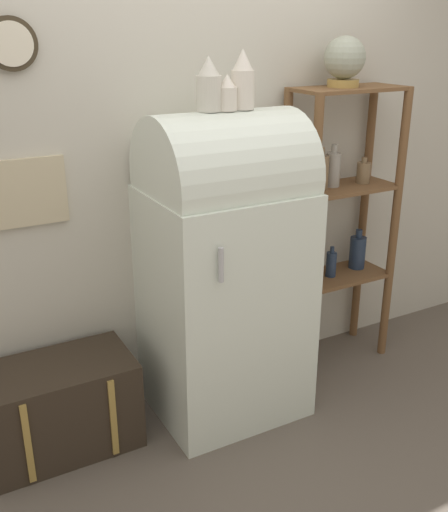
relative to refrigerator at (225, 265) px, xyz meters
The scene contains 9 objects.
ground_plane 0.85m from the refrigerator, 89.99° to the right, with size 12.00×12.00×0.00m, color #60564C.
wall_back 0.63m from the refrigerator, 90.69° to the left, with size 7.00×0.09×2.70m.
refrigerator is the anchor object (origin of this frame).
suitcase_trunk 1.06m from the refrigerator, behind, with size 0.71×0.43×0.45m.
shelf_unit 0.87m from the refrigerator, ahead, with size 0.65×0.32×1.65m.
globe 1.26m from the refrigerator, 10.52° to the left, with size 0.22×0.22×0.26m.
vase_left 0.88m from the refrigerator, behind, with size 0.12×0.12×0.24m.
vase_center 0.84m from the refrigerator, 55.98° to the right, with size 0.09×0.09×0.16m.
vase_right 0.90m from the refrigerator, ahead, with size 0.11×0.11×0.27m.
Camera 1 is at (-1.35, -2.22, 1.95)m, focal length 42.00 mm.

